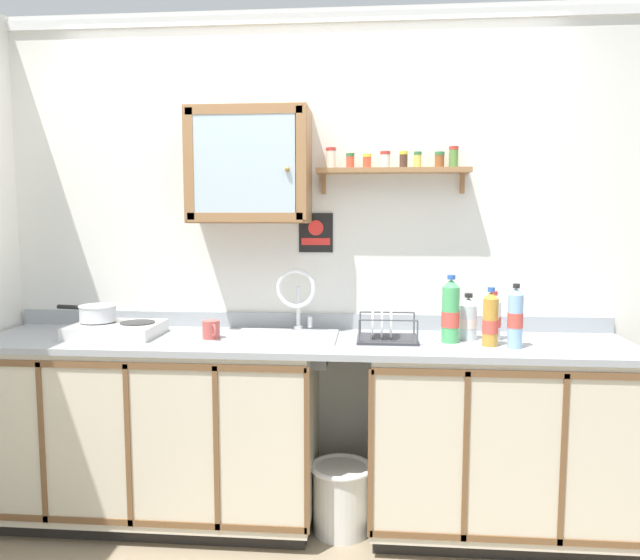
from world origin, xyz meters
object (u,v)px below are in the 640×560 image
Objects in this scene: wall_cabinet at (249,166)px; warning_sign at (316,233)px; bottle_water_blue_3 at (515,318)px; hot_plate_stove at (116,329)px; bottle_juice_amber_1 at (490,320)px; trash_bin at (341,496)px; dish_rack at (385,332)px; sink at (287,338)px; saucepan at (97,313)px; mug at (211,329)px; bottle_opaque_white_2 at (493,318)px; bottle_soda_green_0 at (451,312)px; bottle_water_clear_4 at (468,319)px.

wall_cabinet is 2.95× the size of warning_sign.
wall_cabinet is at bearing 167.81° from bottle_water_blue_3.
bottle_juice_amber_1 is at bearing -2.46° from hot_plate_stove.
wall_cabinet is at bearing 13.94° from hot_plate_stove.
trash_bin is (0.15, -0.35, -1.25)m from warning_sign.
dish_rack is (1.32, 0.00, 0.01)m from hot_plate_stove.
warning_sign is (-0.83, 0.36, 0.38)m from bottle_juice_amber_1.
sink is 0.85m from hot_plate_stove.
warning_sign is (0.96, 0.29, 0.47)m from hot_plate_stove.
trash_bin is (1.12, -0.06, -0.78)m from hot_plate_stove.
trash_bin is (1.22, -0.09, -0.86)m from saucepan.
bottle_juice_amber_1 is (1.79, -0.08, 0.09)m from hot_plate_stove.
mug is 0.19× the size of wall_cabinet.
sink is at bearing -31.57° from wall_cabinet.
mug is (-1.41, 0.08, -0.09)m from bottle_water_blue_3.
bottle_water_blue_3 is 1.41m from mug.
bottle_opaque_white_2 is 0.39× the size of wall_cabinet.
bottle_water_blue_3 is (1.90, -0.11, 0.10)m from hot_plate_stove.
bottle_juice_amber_1 is at bearing -2.24° from mug.
bottle_water_blue_3 is (0.10, -0.03, 0.02)m from bottle_juice_amber_1.
saucepan is 1.11× the size of dish_rack.
saucepan is (-0.11, 0.02, 0.08)m from hot_plate_stove.
wall_cabinet is at bearing 168.34° from bottle_juice_amber_1.
bottle_water_blue_3 is 2.58× the size of mug.
hot_plate_stove is 1.84m from bottle_opaque_white_2.
wall_cabinet is at bearing 10.23° from saucepan.
sink is 0.96m from saucepan.
saucepan is at bearing 176.15° from bottle_water_blue_3.
trash_bin is at bearing 178.79° from bottle_juice_amber_1.
hot_plate_stove is 1.63m from bottle_soda_green_0.
dish_rack reaches higher than mug.
hot_plate_stove is at bearing 176.79° from trash_bin.
trash_bin is (-0.20, -0.07, -0.80)m from dish_rack.
sink is at bearing 2.43° from hot_plate_stove.
bottle_water_blue_3 is at bearing -3.32° from hot_plate_stove.
bottle_water_blue_3 reaches higher than bottle_juice_amber_1.
sink is at bearing 0.68° from saucepan.
bottle_soda_green_0 is 0.53× the size of wall_cabinet.
sink is 1.74× the size of dish_rack.
hot_plate_stove reaches higher than trash_bin.
dish_rack reaches higher than hot_plate_stove.
mug is at bearing -146.72° from warning_sign.
bottle_opaque_white_2 is 0.81× the size of bottle_water_blue_3.
saucepan is 1.43× the size of bottle_water_clear_4.
bottle_soda_green_0 is at bearing 0.72° from mug.
dish_rack is at bearing 18.29° from trash_bin.
bottle_water_blue_3 is at bearing -3.41° from mug.
hot_plate_stove is at bearing -177.82° from bottle_water_clear_4.
hot_plate_stove is at bearing -163.39° from warning_sign.
warning_sign is at bearing 141.61° from dish_rack.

